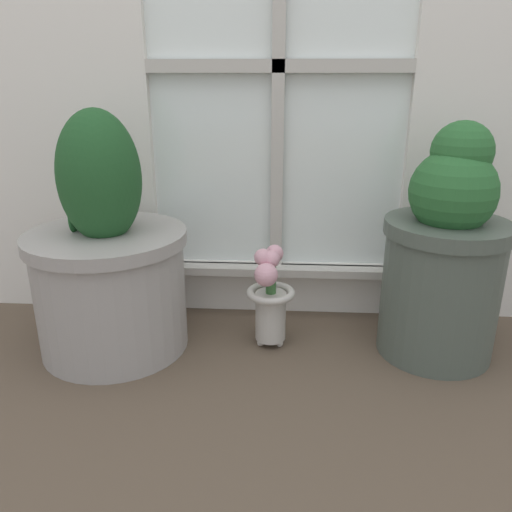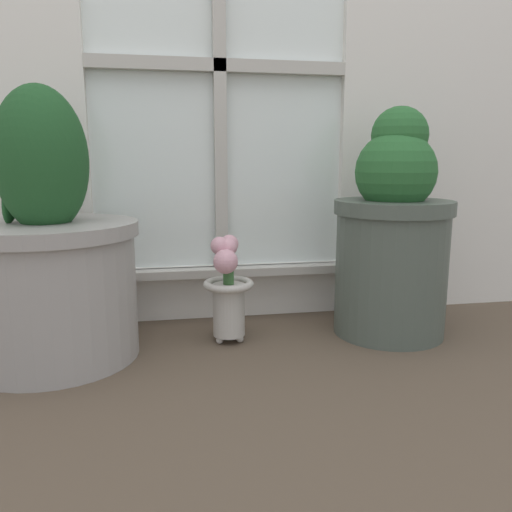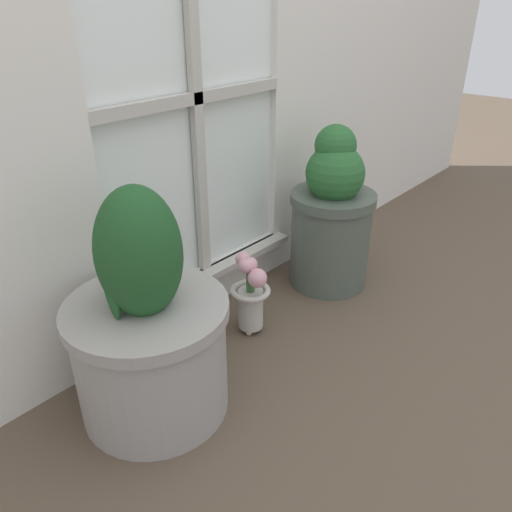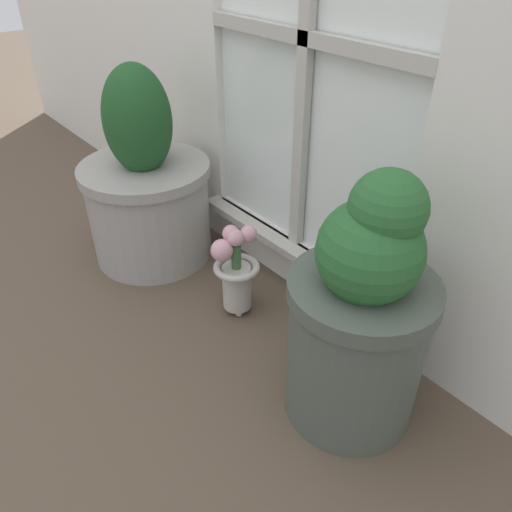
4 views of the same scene
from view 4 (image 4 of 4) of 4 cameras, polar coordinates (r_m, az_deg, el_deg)
The scene contains 4 objects.
ground_plane at distance 1.39m, azimuth -12.56°, elevation -11.54°, with size 10.00×10.00×0.00m, color brown.
potted_plant_left at distance 1.68m, azimuth -12.35°, elevation 7.35°, with size 0.42×0.42×0.64m.
potted_plant_right at distance 1.09m, azimuth 11.80°, elevation -6.99°, with size 0.32×0.32×0.62m.
flower_vase at distance 1.42m, azimuth -2.37°, elevation -1.61°, with size 0.13×0.14×0.28m.
Camera 4 is at (0.92, -0.37, 0.98)m, focal length 35.00 mm.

